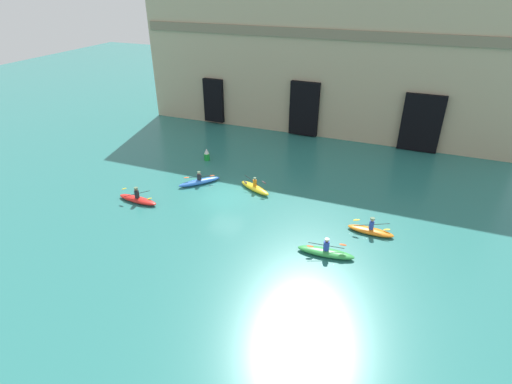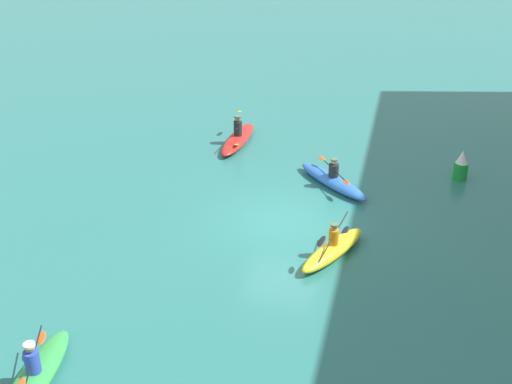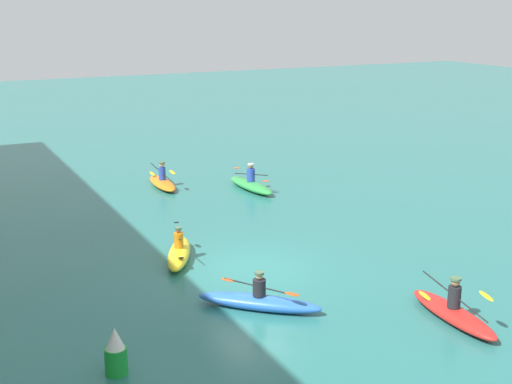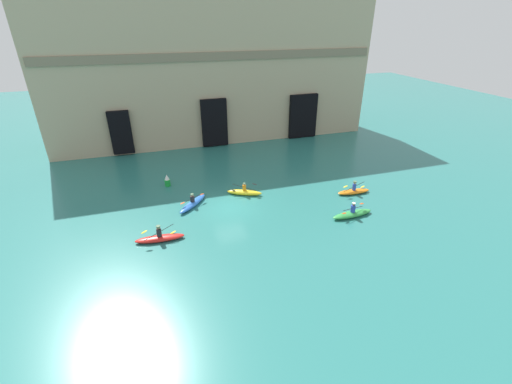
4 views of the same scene
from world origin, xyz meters
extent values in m
plane|color=#28706B|center=(0.00, 0.00, 0.00)|extent=(120.00, 120.00, 0.00)
cube|color=tan|center=(2.69, 19.06, 8.03)|extent=(37.30, 7.88, 16.05)
cube|color=#7C6E59|center=(2.69, 15.07, 9.95)|extent=(36.55, 0.24, 0.86)
cube|color=black|center=(-8.37, 14.97, 2.60)|extent=(2.22, 0.70, 4.68)
cube|color=black|center=(1.85, 14.97, 2.82)|extent=(2.95, 0.70, 5.40)
cube|color=black|center=(12.98, 14.97, 2.72)|extent=(3.54, 0.70, 5.31)
ellipsoid|color=yellow|center=(1.72, 1.84, 0.22)|extent=(3.02, 1.92, 0.44)
cylinder|color=orange|center=(1.72, 1.84, 0.68)|extent=(0.30, 0.30, 0.48)
sphere|color=#9E704C|center=(1.72, 1.84, 1.01)|extent=(0.18, 0.18, 0.18)
cylinder|color=#4C6B4C|center=(1.72, 1.84, 1.08)|extent=(0.23, 0.23, 0.06)
cylinder|color=black|center=(1.72, 1.84, 0.70)|extent=(1.94, 0.60, 0.70)
ellipsoid|color=black|center=(2.57, 1.59, 1.00)|extent=(0.47, 0.29, 0.19)
ellipsoid|color=black|center=(0.87, 2.08, 0.41)|extent=(0.47, 0.29, 0.19)
ellipsoid|color=blue|center=(-2.80, 1.23, 0.20)|extent=(2.81, 3.01, 0.40)
cylinder|color=#232328|center=(-2.80, 1.23, 0.63)|extent=(0.35, 0.35, 0.46)
sphere|color=tan|center=(-2.80, 1.23, 0.96)|extent=(0.21, 0.21, 0.21)
cylinder|color=#4C6B4C|center=(-2.80, 1.23, 1.05)|extent=(0.26, 0.26, 0.06)
cylinder|color=black|center=(-2.80, 1.23, 0.65)|extent=(1.91, 1.24, 0.05)
ellipsoid|color=#D84C19|center=(-1.96, 1.76, 0.65)|extent=(0.47, 0.39, 0.05)
ellipsoid|color=#D84C19|center=(-3.64, 0.69, 0.66)|extent=(0.47, 0.39, 0.05)
ellipsoid|color=red|center=(-5.65, -2.98, 0.18)|extent=(3.35, 0.98, 0.37)
cylinder|color=#232328|center=(-5.65, -2.98, 0.66)|extent=(0.34, 0.34, 0.58)
sphere|color=#9E704C|center=(-5.65, -2.98, 1.06)|extent=(0.24, 0.24, 0.24)
cylinder|color=#4C6B4C|center=(-5.65, -2.98, 1.16)|extent=(0.29, 0.29, 0.06)
cylinder|color=black|center=(-5.65, -2.98, 0.69)|extent=(2.08, 0.43, 0.75)
ellipsoid|color=yellow|center=(-6.57, -3.16, 1.00)|extent=(0.46, 0.26, 0.19)
ellipsoid|color=yellow|center=(-4.73, -2.81, 0.37)|extent=(0.46, 0.26, 0.19)
ellipsoid|color=orange|center=(10.84, -0.77, 0.17)|extent=(2.97, 0.95, 0.34)
cylinder|color=#2D47B7|center=(10.84, -0.77, 0.62)|extent=(0.30, 0.30, 0.56)
sphere|color=tan|center=(10.84, -0.77, 1.02)|extent=(0.24, 0.24, 0.24)
cylinder|color=#4C6B4C|center=(10.84, -0.77, 1.12)|extent=(0.30, 0.30, 0.06)
cylinder|color=black|center=(10.84, -0.77, 0.65)|extent=(2.17, 0.36, 0.53)
ellipsoid|color=yellow|center=(11.80, -0.63, 0.43)|extent=(0.46, 0.24, 0.15)
ellipsoid|color=yellow|center=(9.88, -0.92, 0.87)|extent=(0.46, 0.24, 0.15)
ellipsoid|color=green|center=(8.66, -4.11, 0.20)|extent=(3.44, 1.03, 0.39)
cylinder|color=#2D47B7|center=(8.66, -4.11, 0.67)|extent=(0.35, 0.35, 0.56)
sphere|color=#9E704C|center=(8.66, -4.11, 1.06)|extent=(0.22, 0.22, 0.22)
cylinder|color=silver|center=(8.66, -4.11, 1.15)|extent=(0.27, 0.27, 0.06)
cylinder|color=black|center=(8.66, -4.11, 0.70)|extent=(2.06, 0.62, 0.32)
ellipsoid|color=#D84C19|center=(9.57, -3.85, 0.82)|extent=(0.48, 0.30, 0.11)
ellipsoid|color=#D84C19|center=(7.75, -4.37, 0.57)|extent=(0.48, 0.30, 0.11)
cylinder|color=green|center=(-4.46, 5.61, 0.31)|extent=(0.51, 0.51, 0.62)
cone|color=white|center=(-4.46, 5.61, 0.87)|extent=(0.43, 0.43, 0.49)
camera|label=1|loc=(11.87, -23.41, 14.79)|focal=28.00mm
camera|label=2|loc=(19.66, 3.70, 11.64)|focal=50.00mm
camera|label=3|loc=(-18.65, 9.18, 8.03)|focal=50.00mm
camera|label=4|loc=(-5.17, -23.44, 13.71)|focal=24.00mm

